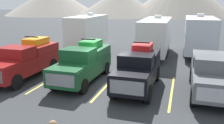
% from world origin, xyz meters
% --- Properties ---
extents(ground_plane, '(240.00, 240.00, 0.00)m').
position_xyz_m(ground_plane, '(0.00, 0.00, 0.00)').
color(ground_plane, '#2D3033').
extents(pickup_truck_a, '(2.25, 5.82, 2.64)m').
position_xyz_m(pickup_truck_a, '(-5.73, 0.09, 1.22)').
color(pickup_truck_a, maroon).
rests_on(pickup_truck_a, ground).
extents(pickup_truck_b, '(2.17, 5.68, 2.58)m').
position_xyz_m(pickup_truck_b, '(-1.73, 0.57, 1.19)').
color(pickup_truck_b, '#144723').
rests_on(pickup_truck_b, ground).
extents(pickup_truck_c, '(2.14, 5.30, 2.61)m').
position_xyz_m(pickup_truck_c, '(1.88, 0.21, 1.21)').
color(pickup_truck_c, black).
rests_on(pickup_truck_c, ground).
extents(pickup_truck_d, '(2.26, 5.44, 2.17)m').
position_xyz_m(pickup_truck_d, '(5.89, 0.47, 1.14)').
color(pickup_truck_d, '#595B60').
rests_on(pickup_truck_d, ground).
extents(lot_stripe_a, '(0.12, 5.50, 0.01)m').
position_xyz_m(lot_stripe_a, '(-7.68, 0.12, 0.00)').
color(lot_stripe_a, gold).
rests_on(lot_stripe_a, ground).
extents(lot_stripe_b, '(0.12, 5.50, 0.01)m').
position_xyz_m(lot_stripe_b, '(-3.84, 0.12, 0.00)').
color(lot_stripe_b, gold).
rests_on(lot_stripe_b, ground).
extents(lot_stripe_c, '(0.12, 5.50, 0.01)m').
position_xyz_m(lot_stripe_c, '(0.00, 0.12, 0.00)').
color(lot_stripe_c, gold).
rests_on(lot_stripe_c, ground).
extents(lot_stripe_d, '(0.12, 5.50, 0.01)m').
position_xyz_m(lot_stripe_d, '(3.84, 0.12, 0.00)').
color(lot_stripe_d, gold).
rests_on(lot_stripe_d, ground).
extents(camper_trailer_a, '(2.38, 7.87, 3.81)m').
position_xyz_m(camper_trailer_a, '(-5.36, 10.05, 2.01)').
color(camper_trailer_a, white).
rests_on(camper_trailer_a, ground).
extents(camper_trailer_b, '(2.42, 9.11, 3.69)m').
position_xyz_m(camper_trailer_b, '(1.80, 9.28, 1.95)').
color(camper_trailer_b, white).
rests_on(camper_trailer_b, ground).
extents(camper_trailer_c, '(2.63, 7.56, 3.85)m').
position_xyz_m(camper_trailer_c, '(5.68, 10.16, 2.03)').
color(camper_trailer_c, silver).
rests_on(camper_trailer_c, ground).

